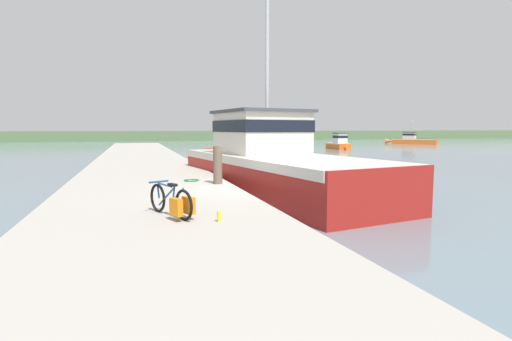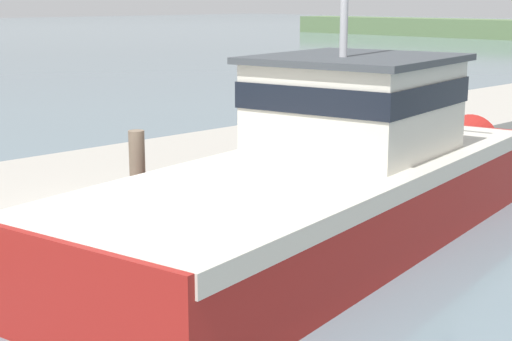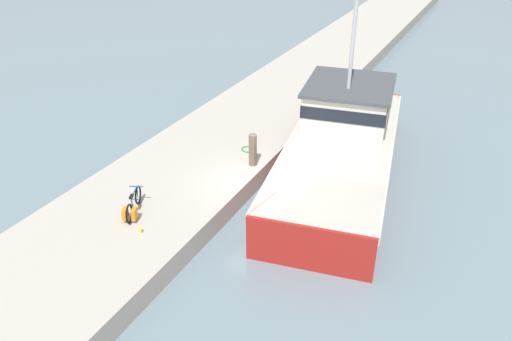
{
  "view_description": "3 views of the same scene",
  "coord_description": "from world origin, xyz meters",
  "px_view_note": "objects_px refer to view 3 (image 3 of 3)",
  "views": [
    {
      "loc": [
        -3.71,
        -11.62,
        2.52
      ],
      "look_at": [
        -0.27,
        -0.46,
        1.3
      ],
      "focal_mm": 28.0,
      "sensor_mm": 36.0,
      "label": 1
    },
    {
      "loc": [
        10.23,
        -7.26,
        4.27
      ],
      "look_at": [
        0.45,
        2.42,
        1.25
      ],
      "focal_mm": 55.0,
      "sensor_mm": 36.0,
      "label": 2
    },
    {
      "loc": [
        6.23,
        -13.3,
        9.64
      ],
      "look_at": [
        -0.41,
        -0.2,
        1.27
      ],
      "focal_mm": 35.0,
      "sensor_mm": 36.0,
      "label": 3
    }
  ],
  "objects_px": {
    "fishing_boat_main": "(342,143)",
    "water_bottle_by_bike": "(140,230)",
    "bicycle_touring": "(132,207)",
    "mooring_post": "(253,150)"
  },
  "relations": [
    {
      "from": "fishing_boat_main",
      "to": "bicycle_touring",
      "type": "xyz_separation_m",
      "value": [
        -4.45,
        -6.89,
        -0.15
      ]
    },
    {
      "from": "mooring_post",
      "to": "fishing_boat_main",
      "type": "bearing_deg",
      "value": 41.51
    },
    {
      "from": "mooring_post",
      "to": "water_bottle_by_bike",
      "type": "bearing_deg",
      "value": -101.45
    },
    {
      "from": "fishing_boat_main",
      "to": "water_bottle_by_bike",
      "type": "distance_m",
      "value": 8.38
    },
    {
      "from": "mooring_post",
      "to": "water_bottle_by_bike",
      "type": "relative_size",
      "value": 6.18
    },
    {
      "from": "fishing_boat_main",
      "to": "bicycle_touring",
      "type": "bearing_deg",
      "value": -132.72
    },
    {
      "from": "mooring_post",
      "to": "water_bottle_by_bike",
      "type": "xyz_separation_m",
      "value": [
        -1.05,
        -5.2,
        -0.51
      ]
    },
    {
      "from": "fishing_boat_main",
      "to": "mooring_post",
      "type": "xyz_separation_m",
      "value": [
        -2.62,
        -2.32,
        0.15
      ]
    },
    {
      "from": "fishing_boat_main",
      "to": "water_bottle_by_bike",
      "type": "xyz_separation_m",
      "value": [
        -3.67,
        -7.52,
        -0.36
      ]
    },
    {
      "from": "fishing_boat_main",
      "to": "water_bottle_by_bike",
      "type": "relative_size",
      "value": 67.55
    }
  ]
}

